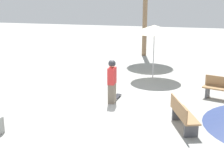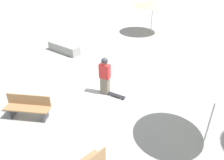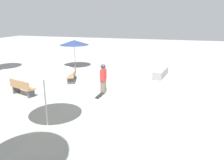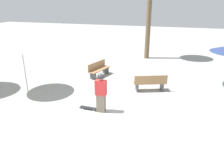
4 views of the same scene
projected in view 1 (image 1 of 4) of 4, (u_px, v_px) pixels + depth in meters
The scene contains 5 objects.
ground_plane at pixel (100, 106), 11.18m from camera, with size 60.00×60.00×0.00m, color #9E9E99.
skater_main at pixel (112, 80), 11.31m from camera, with size 0.43×0.27×1.62m.
skateboard at pixel (116, 97), 12.02m from camera, with size 0.81×0.24×0.07m.
bench_near at pixel (183, 115), 9.23m from camera, with size 1.65×0.97×0.85m.
shade_umbrella_cream at pixel (154, 29), 14.51m from camera, with size 2.26×2.26×2.52m.
Camera 1 is at (10.04, 3.28, 3.83)m, focal length 50.00 mm.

